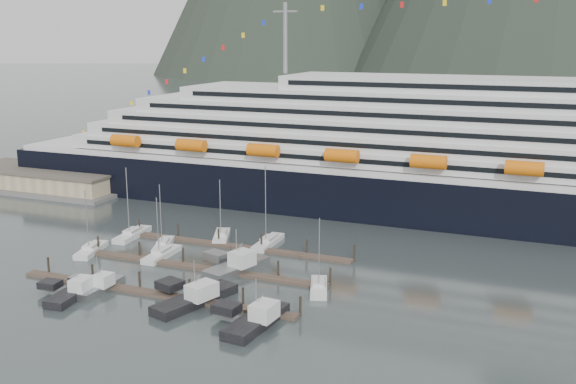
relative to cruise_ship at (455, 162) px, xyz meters
The scene contains 18 objects.
ground 63.76m from the cruise_ship, 118.66° to the right, with size 1600.00×1600.00×0.00m, color #3E484A.
cruise_ship is the anchor object (origin of this frame).
warehouse 103.31m from the cruise_ship, behind, with size 46.00×20.00×5.80m.
dock_near 74.63m from the cruise_ship, 118.31° to the right, with size 48.18×2.28×3.20m.
dock_mid 63.65m from the cruise_ship, 123.96° to the right, with size 48.18×2.28×3.20m.
dock_far 53.59m from the cruise_ship, 131.95° to the right, with size 48.18×2.28×3.20m.
sailboat_a 77.86m from the cruise_ship, 137.79° to the right, with size 5.21×9.98×12.46m.
sailboat_b 65.07m from the cruise_ship, 136.67° to the right, with size 5.53×9.64×12.70m.
sailboat_c 66.57m from the cruise_ship, 131.76° to the right, with size 3.05×9.99×11.69m.
sailboat_e 70.01m from the cruise_ship, 144.02° to the right, with size 3.89×11.04×14.70m.
sailboat_f 53.64m from the cruise_ship, 138.13° to the right, with size 6.12×9.70×12.54m.
sailboat_g 46.86m from the cruise_ship, 129.67° to the right, with size 3.03×10.83×15.96m.
sailboat_h 55.95m from the cruise_ship, 102.69° to the right, with size 5.25×9.08×12.37m.
trawler_a 84.28m from the cruise_ship, 123.13° to the right, with size 8.63×11.91×6.37m.
trawler_b 80.68m from the cruise_ship, 123.10° to the right, with size 7.32×9.61×6.20m.
trawler_c 71.80m from the cruise_ship, 112.61° to the right, with size 11.40×15.09×7.49m.
trawler_d 71.77m from the cruise_ship, 102.67° to the right, with size 9.60×12.94×7.56m.
trawler_e 58.91m from the cruise_ship, 118.71° to the right, with size 10.58×13.23×8.23m.
Camera 1 is at (51.40, -91.74, 38.63)m, focal length 42.00 mm.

